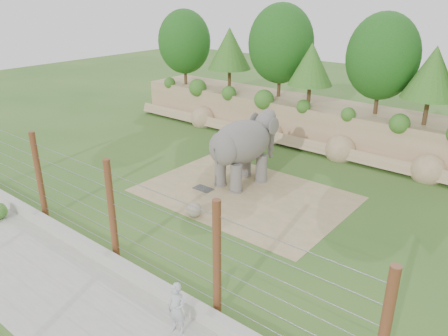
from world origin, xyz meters
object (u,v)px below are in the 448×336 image
Objects in this scene: elephant at (241,152)px; zookeeper at (177,309)px; barrier_fence at (112,210)px; stone_ball at (194,210)px.

elephant reaches higher than zookeeper.
zookeeper is (4.58, -1.33, -1.15)m from barrier_fence.
barrier_fence is at bearing 155.30° from zookeeper.
barrier_fence is at bearing -92.10° from stone_ball.
barrier_fence reaches higher than zookeeper.
zookeeper reaches higher than stone_ball.
barrier_fence is 12.03× the size of zookeeper.
stone_ball is 0.03× the size of barrier_fence.
zookeeper is (5.01, -9.78, -0.92)m from elephant.
barrier_fence reaches higher than stone_ball.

